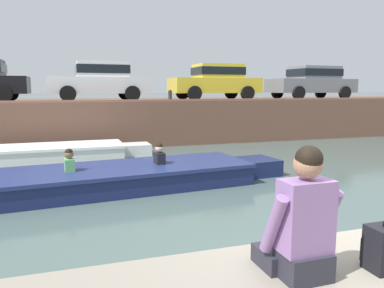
# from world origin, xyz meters

# --- Properties ---
(ground_plane) EXTENTS (400.00, 400.00, 0.00)m
(ground_plane) POSITION_xyz_m (0.00, 5.60, 0.00)
(ground_plane) COLOR #4C605B
(far_quay_wall) EXTENTS (60.00, 6.00, 1.75)m
(far_quay_wall) POSITION_xyz_m (0.00, 14.20, 0.87)
(far_quay_wall) COLOR brown
(far_quay_wall) RESTS_ON ground
(far_wall_coping) EXTENTS (60.00, 0.24, 0.08)m
(far_wall_coping) POSITION_xyz_m (0.00, 11.32, 1.79)
(far_wall_coping) COLOR brown
(far_wall_coping) RESTS_ON far_quay_wall
(boat_moored_west_white) EXTENTS (5.87, 1.80, 0.46)m
(boat_moored_west_white) POSITION_xyz_m (-3.27, 9.68, 0.23)
(boat_moored_west_white) COLOR white
(boat_moored_west_white) RESTS_ON ground
(motorboat_passing) EXTENTS (7.10, 2.44, 0.98)m
(motorboat_passing) POSITION_xyz_m (-1.29, 5.56, 0.25)
(motorboat_passing) COLOR navy
(motorboat_passing) RESTS_ON ground
(car_left_inner_white) EXTENTS (3.92, 1.97, 1.54)m
(car_left_inner_white) POSITION_xyz_m (-1.48, 12.78, 2.59)
(car_left_inner_white) COLOR white
(car_left_inner_white) RESTS_ON far_quay_wall
(car_centre_yellow) EXTENTS (3.89, 1.92, 1.54)m
(car_centre_yellow) POSITION_xyz_m (3.49, 12.78, 2.59)
(car_centre_yellow) COLOR yellow
(car_centre_yellow) RESTS_ON far_quay_wall
(car_right_inner_grey) EXTENTS (4.26, 2.04, 1.54)m
(car_right_inner_grey) POSITION_xyz_m (8.47, 12.78, 2.59)
(car_right_inner_grey) COLOR slate
(car_right_inner_grey) RESTS_ON far_quay_wall
(mooring_bollard_mid) EXTENTS (0.15, 0.15, 0.45)m
(mooring_bollard_mid) POSITION_xyz_m (1.07, 11.45, 1.99)
(mooring_bollard_mid) COLOR #2D2B28
(mooring_bollard_mid) RESTS_ON far_quay_wall
(person_seated_left) EXTENTS (0.53, 0.53, 0.96)m
(person_seated_left) POSITION_xyz_m (-1.08, -0.60, 1.25)
(person_seated_left) COLOR #282833
(person_seated_left) RESTS_ON near_quay
(bottle_drink) EXTENTS (0.06, 0.06, 0.20)m
(bottle_drink) POSITION_xyz_m (-0.93, -0.58, 0.98)
(bottle_drink) COLOR #4CB259
(bottle_drink) RESTS_ON near_quay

